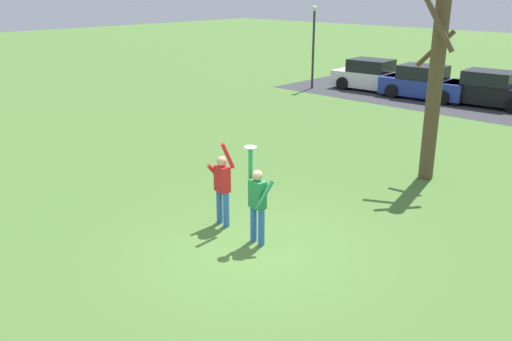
# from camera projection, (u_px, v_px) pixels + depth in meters

# --- Properties ---
(ground_plane) EXTENTS (120.00, 120.00, 0.00)m
(ground_plane) POSITION_uv_depth(u_px,v_px,m) (255.00, 247.00, 11.53)
(ground_plane) COLOR #4C7533
(person_catcher) EXTENTS (0.56, 0.49, 2.08)m
(person_catcher) POSITION_uv_depth(u_px,v_px,m) (257.00, 200.00, 11.42)
(person_catcher) COLOR #3366B7
(person_catcher) RESTS_ON ground_plane
(person_defender) EXTENTS (0.58, 0.49, 2.04)m
(person_defender) POSITION_uv_depth(u_px,v_px,m) (222.00, 185.00, 12.33)
(person_defender) COLOR #3366B7
(person_defender) RESTS_ON ground_plane
(frisbee_disc) EXTENTS (0.25, 0.25, 0.02)m
(frisbee_disc) POSITION_uv_depth(u_px,v_px,m) (250.00, 147.00, 11.23)
(frisbee_disc) COLOR white
(frisbee_disc) RESTS_ON person_catcher
(parked_car_white) EXTENTS (4.22, 2.27, 1.59)m
(parked_car_white) POSITION_uv_depth(u_px,v_px,m) (372.00, 76.00, 28.64)
(parked_car_white) COLOR white
(parked_car_white) RESTS_ON ground_plane
(parked_car_blue) EXTENTS (4.22, 2.27, 1.59)m
(parked_car_blue) POSITION_uv_depth(u_px,v_px,m) (424.00, 83.00, 26.50)
(parked_car_blue) COLOR #233893
(parked_car_blue) RESTS_ON ground_plane
(parked_car_black) EXTENTS (4.22, 2.27, 1.59)m
(parked_car_black) POSITION_uv_depth(u_px,v_px,m) (490.00, 90.00, 24.81)
(parked_car_black) COLOR black
(parked_car_black) RESTS_ON ground_plane
(parking_strip) EXTENTS (21.40, 6.40, 0.01)m
(parking_strip) POSITION_uv_depth(u_px,v_px,m) (493.00, 107.00, 24.87)
(parking_strip) COLOR #38383D
(parking_strip) RESTS_ON ground_plane
(bare_tree_tall) EXTENTS (1.57, 1.58, 6.30)m
(bare_tree_tall) POSITION_uv_depth(u_px,v_px,m) (435.00, 75.00, 14.78)
(bare_tree_tall) COLOR brown
(bare_tree_tall) RESTS_ON ground_plane
(lamppost_by_lot) EXTENTS (0.28, 0.28, 4.26)m
(lamppost_by_lot) POSITION_uv_depth(u_px,v_px,m) (314.00, 39.00, 28.49)
(lamppost_by_lot) COLOR #2D2D33
(lamppost_by_lot) RESTS_ON ground_plane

